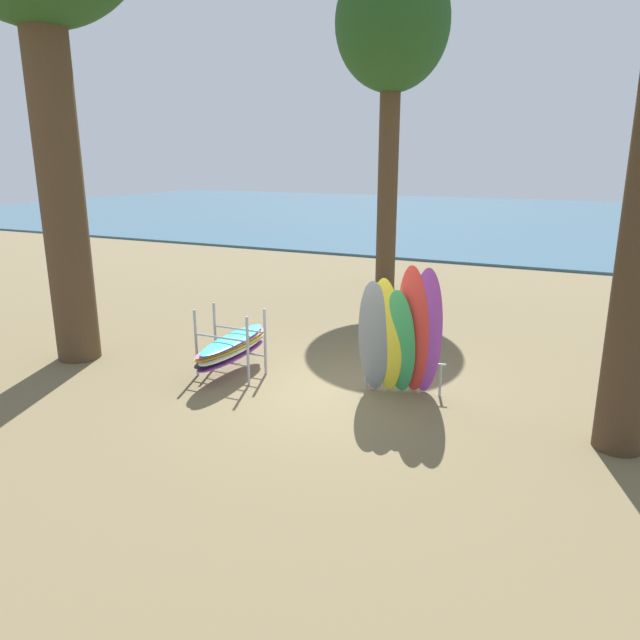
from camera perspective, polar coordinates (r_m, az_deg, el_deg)
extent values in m
plane|color=brown|center=(10.21, 2.22, -7.13)|extent=(80.00, 80.00, 0.00)
cube|color=#38607A|center=(40.52, 20.02, 9.03)|extent=(80.00, 36.00, 0.10)
cylinder|color=#4C3823|center=(12.36, -23.62, 12.61)|extent=(0.82, 0.82, 7.15)
cylinder|color=#4C3823|center=(18.39, 6.50, 13.24)|extent=(0.60, 0.60, 6.49)
ellipsoid|color=#234C1E|center=(18.73, 6.94, 26.39)|extent=(3.23, 3.23, 3.71)
ellipsoid|color=gray|center=(9.89, 5.18, -1.67)|extent=(0.62, 0.67, 2.03)
ellipsoid|color=yellow|center=(9.86, 6.41, -1.60)|extent=(0.56, 0.63, 2.08)
ellipsoid|color=#339E56|center=(9.87, 7.61, -2.16)|extent=(0.56, 0.64, 1.91)
ellipsoid|color=red|center=(9.80, 8.88, -1.10)|extent=(0.59, 0.75, 2.31)
ellipsoid|color=purple|center=(9.80, 10.11, -1.25)|extent=(0.67, 0.80, 2.28)
cylinder|color=#9EA0A5|center=(10.42, 4.43, -5.07)|extent=(0.04, 0.04, 0.55)
cylinder|color=#9EA0A5|center=(10.27, 11.43, -5.66)|extent=(0.04, 0.04, 0.55)
cylinder|color=#9EA0A5|center=(10.23, 7.96, -3.94)|extent=(1.42, 0.27, 0.04)
cylinder|color=#9EA0A5|center=(11.08, -11.76, -2.18)|extent=(0.05, 0.05, 1.25)
cylinder|color=#9EA0A5|center=(10.48, -6.91, -2.98)|extent=(0.05, 0.05, 1.25)
cylinder|color=#9EA0A5|center=(11.55, -10.00, -1.37)|extent=(0.05, 0.05, 1.25)
cylinder|color=#9EA0A5|center=(10.97, -5.27, -2.09)|extent=(0.05, 0.05, 1.25)
cylinder|color=#9EA0A5|center=(10.86, -9.34, -3.95)|extent=(1.10, 0.04, 0.04)
cylinder|color=#9EA0A5|center=(10.72, -9.44, -1.68)|extent=(1.10, 0.04, 0.04)
cylinder|color=#9EA0A5|center=(11.33, -7.64, -3.05)|extent=(1.10, 0.04, 0.04)
cylinder|color=#9EA0A5|center=(11.20, -7.72, -0.87)|extent=(1.10, 0.04, 0.04)
ellipsoid|color=purple|center=(11.06, -8.36, -3.28)|extent=(0.53, 2.11, 0.06)
ellipsoid|color=black|center=(11.07, -8.60, -2.95)|extent=(0.51, 2.10, 0.06)
ellipsoid|color=white|center=(11.02, -8.29, -2.70)|extent=(0.55, 2.11, 0.06)
ellipsoid|color=yellow|center=(11.01, -8.41, -2.39)|extent=(0.59, 2.12, 0.06)
ellipsoid|color=pink|center=(10.99, -8.40, -2.09)|extent=(0.53, 2.11, 0.06)
ellipsoid|color=#38B2AD|center=(10.96, -8.33, -1.81)|extent=(0.63, 2.13, 0.06)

